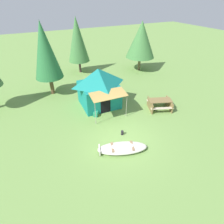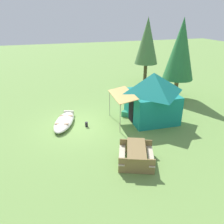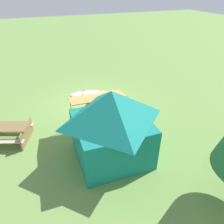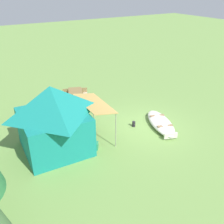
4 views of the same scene
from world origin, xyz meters
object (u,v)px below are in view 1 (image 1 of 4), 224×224
at_px(beached_rowboat, 122,148).
at_px(canvas_cabin_tent, 99,87).
at_px(picnic_table, 160,103).
at_px(cooler_box, 96,114).
at_px(fuel_can, 122,133).
at_px(pine_tree_side, 77,40).
at_px(pine_tree_back_right, 45,51).
at_px(pine_tree_back_left, 141,40).

relative_size(beached_rowboat, canvas_cabin_tent, 0.74).
relative_size(picnic_table, cooler_box, 4.81).
bearing_deg(canvas_cabin_tent, fuel_can, -92.49).
xyz_separation_m(fuel_can, pine_tree_side, (1.05, 11.57, 3.31)).
xyz_separation_m(beached_rowboat, cooler_box, (-0.01, 3.90, -0.02)).
xyz_separation_m(cooler_box, pine_tree_back_right, (-2.06, 4.96, 3.53)).
relative_size(beached_rowboat, pine_tree_back_left, 0.58).
distance_m(fuel_can, pine_tree_side, 12.08).
distance_m(fuel_can, pine_tree_back_left, 12.18).
bearing_deg(beached_rowboat, pine_tree_side, 82.25).
distance_m(beached_rowboat, picnic_table, 5.41).
bearing_deg(beached_rowboat, picnic_table, 29.25).
height_order(beached_rowboat, canvas_cabin_tent, canvas_cabin_tent).
relative_size(canvas_cabin_tent, pine_tree_side, 0.71).
bearing_deg(picnic_table, beached_rowboat, -150.75).
relative_size(fuel_can, pine_tree_back_right, 0.05).
height_order(pine_tree_back_left, pine_tree_back_right, pine_tree_back_right).
relative_size(cooler_box, pine_tree_side, 0.08).
xyz_separation_m(fuel_can, pine_tree_back_right, (-2.75, 7.65, 3.56)).
distance_m(cooler_box, fuel_can, 2.78).
relative_size(pine_tree_back_left, pine_tree_side, 0.91).
height_order(picnic_table, pine_tree_back_left, pine_tree_back_left).
height_order(fuel_can, pine_tree_back_left, pine_tree_back_left).
distance_m(beached_rowboat, fuel_can, 1.39).
height_order(pine_tree_back_right, pine_tree_side, pine_tree_back_right).
distance_m(picnic_table, pine_tree_side, 10.98).
relative_size(canvas_cabin_tent, cooler_box, 9.06).
relative_size(beached_rowboat, cooler_box, 6.75).
bearing_deg(pine_tree_back_right, pine_tree_back_left, 8.89).
relative_size(canvas_cabin_tent, pine_tree_back_left, 0.78).
relative_size(beached_rowboat, pine_tree_side, 0.53).
bearing_deg(canvas_cabin_tent, pine_tree_back_right, 129.21).
bearing_deg(cooler_box, beached_rowboat, -89.87).
xyz_separation_m(canvas_cabin_tent, pine_tree_back_left, (7.11, 5.16, 1.78)).
bearing_deg(picnic_table, pine_tree_back_left, 67.28).
distance_m(cooler_box, pine_tree_back_left, 10.79).
xyz_separation_m(canvas_cabin_tent, pine_tree_back_right, (-2.93, 3.59, 2.16)).
bearing_deg(canvas_cabin_tent, pine_tree_side, 83.33).
xyz_separation_m(pine_tree_back_right, pine_tree_side, (3.81, 3.91, -0.25)).
bearing_deg(pine_tree_side, picnic_table, -73.66).
xyz_separation_m(beached_rowboat, canvas_cabin_tent, (0.86, 5.27, 1.35)).
distance_m(beached_rowboat, pine_tree_back_left, 13.50).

